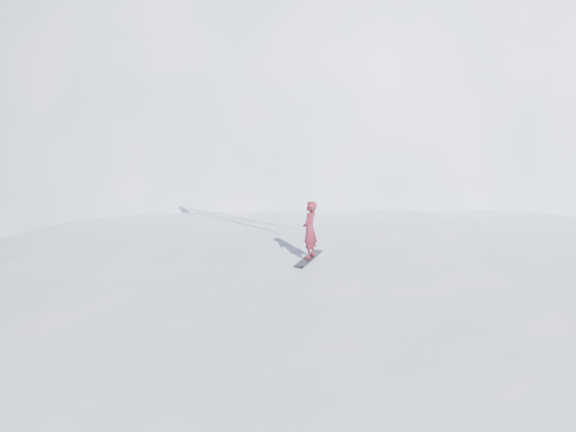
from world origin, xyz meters
The scene contains 8 objects.
ground centered at (0.00, 0.00, 0.00)m, with size 400.00×400.00×0.00m, color white.
near_ridge centered at (1.00, 3.00, 0.00)m, with size 36.00×28.00×4.80m, color white.
summit_peak centered at (22.00, 26.00, 0.00)m, with size 60.00×56.00×56.00m, color white.
peak_shoulder centered at (10.00, 20.00, 0.00)m, with size 28.00×24.00×18.00m, color white.
wind_bumps centered at (-0.56, 2.12, 0.00)m, with size 16.00×14.40×1.00m.
snowboard centered at (-1.53, 0.25, 2.41)m, with size 1.60×0.30×0.03m, color black.
snowboarder centered at (-1.53, 0.25, 3.28)m, with size 0.62×0.41×1.70m, color maroon.
board_tracks centered at (-0.64, 5.96, 2.42)m, with size 1.57×5.96×0.04m.
Camera 1 is at (-11.27, -10.52, 7.27)m, focal length 32.00 mm.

